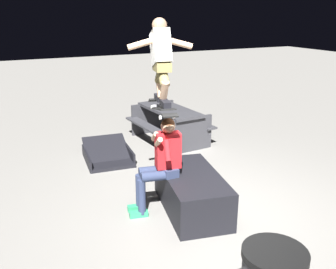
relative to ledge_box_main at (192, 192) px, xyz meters
The scene contains 7 objects.
ground_plane 0.41m from the ledge_box_main, 144.76° to the right, with size 40.00×40.00×0.00m, color gray.
ledge_box_main is the anchor object (origin of this frame).
person_sitting_on_ledge 0.68m from the ledge_box_main, 68.92° to the left, with size 0.59×0.78×1.39m.
skateboard 1.29m from the ledge_box_main, 50.77° to the left, with size 1.04×0.41×0.18m.
skater_airborne 1.96m from the ledge_box_main, 44.46° to the left, with size 0.64×0.88×1.12m.
kicker_ramp 2.45m from the ledge_box_main, 12.23° to the left, with size 1.20×0.98×0.45m.
picnic_table_back 3.07m from the ledge_box_main, 20.23° to the right, with size 1.80×1.48×0.75m.
Camera 1 is at (-4.02, 2.63, 2.77)m, focal length 40.33 mm.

